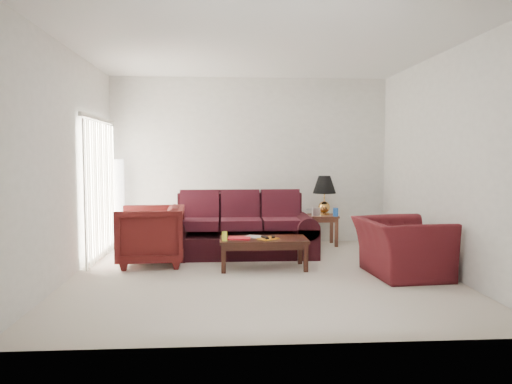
# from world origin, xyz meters

# --- Properties ---
(floor) EXTENTS (5.00, 5.00, 0.00)m
(floor) POSITION_xyz_m (0.00, 0.00, 0.00)
(floor) COLOR beige
(floor) RESTS_ON ground
(blinds) EXTENTS (0.10, 2.00, 2.16)m
(blinds) POSITION_xyz_m (-2.42, 1.30, 1.08)
(blinds) COLOR silver
(blinds) RESTS_ON ground
(sofa) EXTENTS (2.44, 1.16, 0.98)m
(sofa) POSITION_xyz_m (-0.22, 1.26, 0.49)
(sofa) COLOR black
(sofa) RESTS_ON ground
(throw_pillow) EXTENTS (0.46, 0.23, 0.48)m
(throw_pillow) POSITION_xyz_m (-0.64, 2.09, 0.77)
(throw_pillow) COLOR black
(throw_pillow) RESTS_ON sofa
(end_table) EXTENTS (0.50, 0.50, 0.54)m
(end_table) POSITION_xyz_m (1.28, 2.12, 0.27)
(end_table) COLOR #55371D
(end_table) RESTS_ON ground
(table_lamp) EXTENTS (0.46, 0.46, 0.69)m
(table_lamp) POSITION_xyz_m (1.31, 2.17, 0.89)
(table_lamp) COLOR #C3893D
(table_lamp) RESTS_ON end_table
(clock) EXTENTS (0.15, 0.07, 0.14)m
(clock) POSITION_xyz_m (1.14, 2.02, 0.61)
(clock) COLOR silver
(clock) RESTS_ON end_table
(blue_canister) EXTENTS (0.12, 0.12, 0.15)m
(blue_canister) POSITION_xyz_m (1.46, 1.91, 0.61)
(blue_canister) COLOR #164594
(blue_canister) RESTS_ON end_table
(picture_frame) EXTENTS (0.15, 0.18, 0.05)m
(picture_frame) POSITION_xyz_m (1.10, 2.35, 0.62)
(picture_frame) COLOR silver
(picture_frame) RESTS_ON end_table
(floor_lamp) EXTENTS (0.32, 0.32, 1.55)m
(floor_lamp) POSITION_xyz_m (-2.32, 2.20, 0.78)
(floor_lamp) COLOR white
(floor_lamp) RESTS_ON ground
(armchair_left) EXTENTS (1.00, 0.97, 0.87)m
(armchair_left) POSITION_xyz_m (-1.55, 0.71, 0.43)
(armchair_left) COLOR #461110
(armchair_left) RESTS_ON ground
(armchair_right) EXTENTS (1.12, 1.25, 0.76)m
(armchair_right) POSITION_xyz_m (1.87, -0.19, 0.38)
(armchair_right) COLOR #430F14
(armchair_right) RESTS_ON ground
(coffee_table) EXTENTS (1.37, 0.99, 0.43)m
(coffee_table) POSITION_xyz_m (0.07, 0.36, 0.22)
(coffee_table) COLOR black
(coffee_table) RESTS_ON ground
(magazine_red) EXTENTS (0.34, 0.28, 0.02)m
(magazine_red) POSITION_xyz_m (-0.27, 0.32, 0.44)
(magazine_red) COLOR red
(magazine_red) RESTS_ON coffee_table
(magazine_white) EXTENTS (0.32, 0.29, 0.01)m
(magazine_white) POSITION_xyz_m (-0.04, 0.45, 0.44)
(magazine_white) COLOR silver
(magazine_white) RESTS_ON coffee_table
(magazine_orange) EXTENTS (0.32, 0.31, 0.01)m
(magazine_orange) POSITION_xyz_m (0.13, 0.28, 0.44)
(magazine_orange) COLOR orange
(magazine_orange) RESTS_ON coffee_table
(remote_a) EXTENTS (0.11, 0.19, 0.02)m
(remote_a) POSITION_xyz_m (0.09, 0.27, 0.46)
(remote_a) COLOR black
(remote_a) RESTS_ON coffee_table
(remote_b) EXTENTS (0.06, 0.17, 0.02)m
(remote_b) POSITION_xyz_m (0.21, 0.33, 0.46)
(remote_b) COLOR black
(remote_b) RESTS_ON coffee_table
(yellow_glass) EXTENTS (0.10, 0.10, 0.13)m
(yellow_glass) POSITION_xyz_m (-0.48, 0.18, 0.50)
(yellow_glass) COLOR yellow
(yellow_glass) RESTS_ON coffee_table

